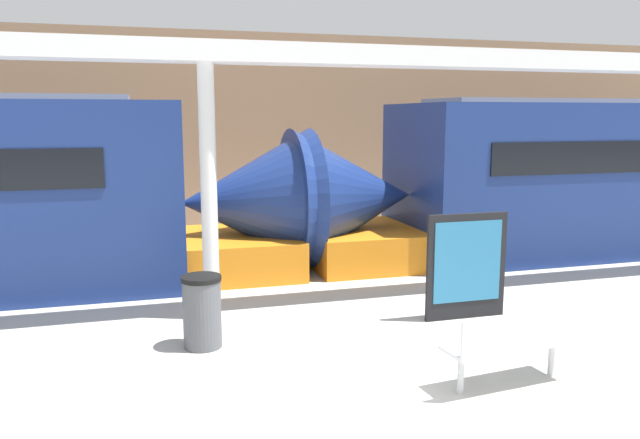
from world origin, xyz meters
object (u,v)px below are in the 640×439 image
at_px(poster_board, 466,266).
at_px(support_column_near, 209,194).
at_px(bench_near, 514,341).
at_px(trash_bin, 202,311).
at_px(train_left, 617,178).

relative_size(poster_board, support_column_near, 0.43).
height_order(bench_near, support_column_near, support_column_near).
bearing_deg(poster_board, support_column_near, 163.75).
bearing_deg(poster_board, trash_bin, -178.34).
xyz_separation_m(poster_board, support_column_near, (-3.47, 1.01, 1.02)).
xyz_separation_m(train_left, support_column_near, (-9.13, -2.60, 0.27)).
bearing_deg(poster_board, train_left, 32.57).
relative_size(bench_near, support_column_near, 0.43).
xyz_separation_m(train_left, trash_bin, (-9.37, -3.72, -1.05)).
bearing_deg(train_left, bench_near, -137.33).
height_order(train_left, trash_bin, train_left).
bearing_deg(trash_bin, train_left, 21.66).
xyz_separation_m(trash_bin, support_column_near, (0.24, 1.12, 1.32)).
height_order(train_left, bench_near, train_left).
bearing_deg(support_column_near, train_left, 15.91).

